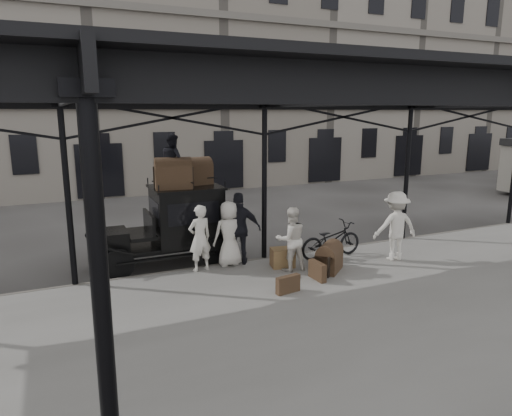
# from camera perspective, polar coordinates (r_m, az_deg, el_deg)

# --- Properties ---
(ground) EXTENTS (120.00, 120.00, 0.00)m
(ground) POSITION_cam_1_polar(r_m,az_deg,el_deg) (11.38, 5.34, -9.76)
(ground) COLOR #383533
(ground) RESTS_ON ground
(platform) EXTENTS (28.00, 8.00, 0.15)m
(platform) POSITION_cam_1_polar(r_m,az_deg,el_deg) (9.80, 11.24, -13.17)
(platform) COLOR slate
(platform) RESTS_ON ground
(canopy) EXTENTS (22.50, 9.00, 4.74)m
(canopy) POSITION_cam_1_polar(r_m,az_deg,el_deg) (9.13, 11.38, 14.23)
(canopy) COLOR black
(canopy) RESTS_ON ground
(building_frontage) EXTENTS (64.00, 8.00, 14.00)m
(building_frontage) POSITION_cam_1_polar(r_m,az_deg,el_deg) (27.82, -13.71, 17.40)
(building_frontage) COLOR slate
(building_frontage) RESTS_ON ground
(taxi) EXTENTS (3.65, 1.55, 2.18)m
(taxi) POSITION_cam_1_polar(r_m,az_deg,el_deg) (12.89, -10.01, -1.68)
(taxi) COLOR black
(taxi) RESTS_ON ground
(porter_left) EXTENTS (0.71, 0.54, 1.74)m
(porter_left) POSITION_cam_1_polar(r_m,az_deg,el_deg) (11.82, -7.04, -3.75)
(porter_left) COLOR silver
(porter_left) RESTS_ON platform
(porter_midleft) EXTENTS (0.88, 0.72, 1.67)m
(porter_midleft) POSITION_cam_1_polar(r_m,az_deg,el_deg) (11.79, 4.40, -3.89)
(porter_midleft) COLOR silver
(porter_midleft) RESTS_ON platform
(porter_centre) EXTENTS (0.88, 0.60, 1.75)m
(porter_centre) POSITION_cam_1_polar(r_m,az_deg,el_deg) (12.15, -3.39, -3.22)
(porter_centre) COLOR beige
(porter_centre) RESTS_ON platform
(porter_official) EXTENTS (1.24, 0.94, 1.96)m
(porter_official) POSITION_cam_1_polar(r_m,az_deg,el_deg) (12.23, -2.10, -2.59)
(porter_official) COLOR black
(porter_official) RESTS_ON platform
(porter_right) EXTENTS (1.36, 0.96, 1.92)m
(porter_right) POSITION_cam_1_polar(r_m,az_deg,el_deg) (13.15, 17.05, -2.16)
(porter_right) COLOR silver
(porter_right) RESTS_ON platform
(bicycle) EXTENTS (1.97, 0.77, 1.02)m
(bicycle) POSITION_cam_1_polar(r_m,az_deg,el_deg) (13.06, 9.36, -3.94)
(bicycle) COLOR black
(bicycle) RESTS_ON platform
(porter_roof) EXTENTS (0.68, 0.80, 1.45)m
(porter_roof) POSITION_cam_1_polar(r_m,az_deg,el_deg) (12.50, -10.32, 5.81)
(porter_roof) COLOR black
(porter_roof) RESTS_ON taxi
(steamer_trunk_roof_near) EXTENTS (1.02, 0.70, 0.70)m
(steamer_trunk_roof_near) POSITION_cam_1_polar(r_m,az_deg,el_deg) (12.39, -10.31, 4.01)
(steamer_trunk_roof_near) COLOR #463420
(steamer_trunk_roof_near) RESTS_ON taxi
(steamer_trunk_roof_far) EXTENTS (0.97, 0.71, 0.64)m
(steamer_trunk_roof_far) POSITION_cam_1_polar(r_m,az_deg,el_deg) (13.02, -7.57, 4.35)
(steamer_trunk_roof_far) COLOR #463420
(steamer_trunk_roof_far) RESTS_ON taxi
(steamer_trunk_platform) EXTENTS (0.99, 0.96, 0.63)m
(steamer_trunk_platform) POSITION_cam_1_polar(r_m,az_deg,el_deg) (12.01, 9.13, -6.32)
(steamer_trunk_platform) COLOR #463420
(steamer_trunk_platform) RESTS_ON platform
(wicker_hamper) EXTENTS (0.68, 0.56, 0.50)m
(wicker_hamper) POSITION_cam_1_polar(r_m,az_deg,el_deg) (12.21, 3.33, -6.20)
(wicker_hamper) COLOR brown
(wicker_hamper) RESTS_ON platform
(suitcase_upright) EXTENTS (0.17, 0.60, 0.45)m
(suitcase_upright) POSITION_cam_1_polar(r_m,az_deg,el_deg) (11.39, 7.67, -7.78)
(suitcase_upright) COLOR #463420
(suitcase_upright) RESTS_ON platform
(suitcase_flat) EXTENTS (0.62, 0.25, 0.40)m
(suitcase_flat) POSITION_cam_1_polar(r_m,az_deg,el_deg) (10.54, 4.02, -9.50)
(suitcase_flat) COLOR #463420
(suitcase_flat) RESTS_ON platform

